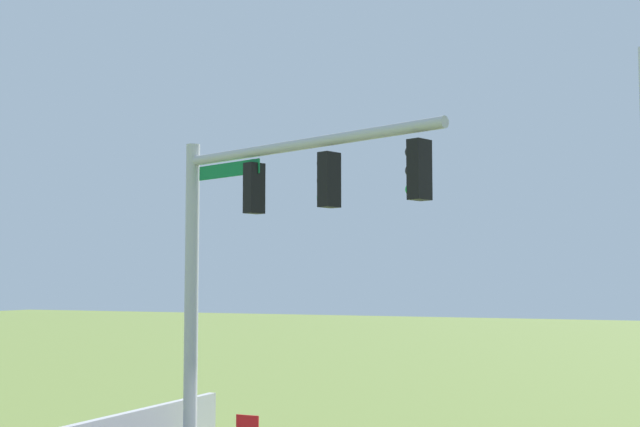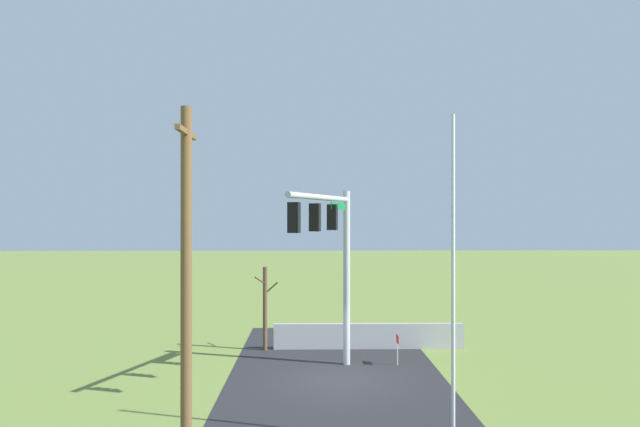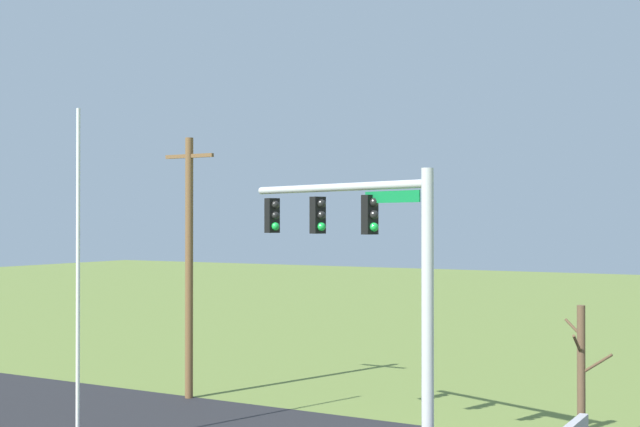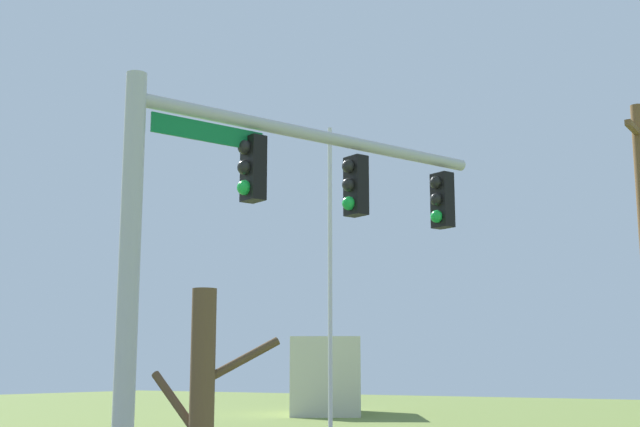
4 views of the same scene
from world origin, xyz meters
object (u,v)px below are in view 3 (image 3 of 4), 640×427
at_px(signal_mast, 371,256).
at_px(bare_tree, 581,378).
at_px(flagpole, 78,279).
at_px(utility_pole, 189,263).

height_order(signal_mast, bare_tree, signal_mast).
relative_size(flagpole, utility_pole, 1.01).
bearing_deg(signal_mast, bare_tree, 33.35).
xyz_separation_m(flagpole, bare_tree, (11.17, 5.72, -2.40)).
relative_size(signal_mast, utility_pole, 0.82).
distance_m(signal_mast, utility_pole, 9.27).
bearing_deg(utility_pole, bare_tree, -3.81).
bearing_deg(flagpole, utility_pole, 104.05).
bearing_deg(flagpole, bare_tree, 27.12).
bearing_deg(utility_pole, flagpole, -75.95).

